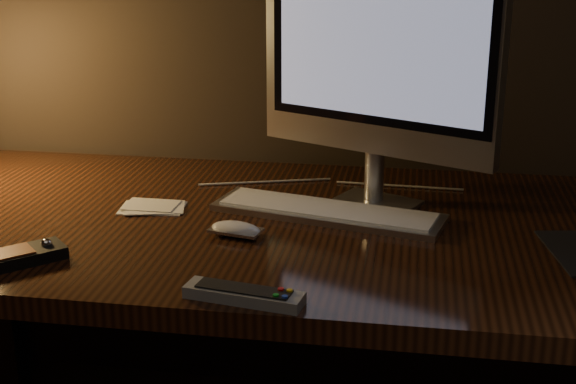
% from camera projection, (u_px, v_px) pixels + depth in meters
% --- Properties ---
extents(desk, '(1.60, 0.75, 0.75)m').
position_uv_depth(desk, '(280.00, 269.00, 1.58)').
color(desk, '#35190C').
rests_on(desk, ground).
extents(monitor, '(0.44, 0.23, 0.50)m').
position_uv_depth(monitor, '(378.00, 54.00, 1.45)').
color(monitor, silver).
rests_on(monitor, desk).
extents(keyboard, '(0.45, 0.22, 0.02)m').
position_uv_depth(keyboard, '(327.00, 211.00, 1.50)').
color(keyboard, silver).
rests_on(keyboard, desk).
extents(mouse, '(0.10, 0.07, 0.02)m').
position_uv_depth(mouse, '(236.00, 231.00, 1.40)').
color(mouse, white).
rests_on(mouse, desk).
extents(media_remote, '(0.16, 0.16, 0.03)m').
position_uv_depth(media_remote, '(11.00, 258.00, 1.28)').
color(media_remote, black).
rests_on(media_remote, desk).
extents(tv_remote, '(0.18, 0.07, 0.02)m').
position_uv_depth(tv_remote, '(244.00, 294.00, 1.16)').
color(tv_remote, gray).
rests_on(tv_remote, desk).
extents(papers, '(0.13, 0.09, 0.01)m').
position_uv_depth(papers, '(152.00, 207.00, 1.54)').
color(papers, white).
rests_on(papers, desk).
extents(cable, '(0.54, 0.06, 0.00)m').
position_uv_depth(cable, '(331.00, 185.00, 1.67)').
color(cable, white).
rests_on(cable, desk).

